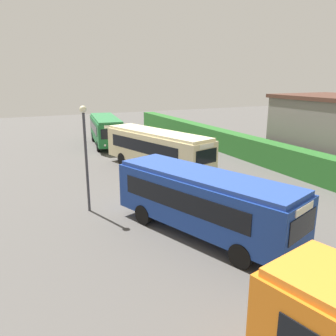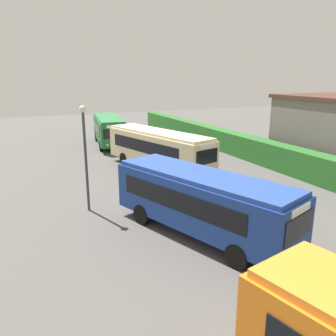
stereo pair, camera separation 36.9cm
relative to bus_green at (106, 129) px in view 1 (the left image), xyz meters
The scene contains 8 objects.
ground_plane 19.16m from the bus_green, ahead, with size 100.09×100.09×0.00m, color #514F4C.
bus_green is the anchor object (origin of this frame).
bus_cream 11.36m from the bus_green, ahead, with size 10.48×5.11×3.07m.
bus_blue 22.54m from the bus_green, ahead, with size 9.43×5.46×2.96m.
person_left 19.69m from the bus_green, ahead, with size 0.50×0.42×1.66m.
person_center 20.71m from the bus_green, ahead, with size 0.51×0.45×1.74m.
hedge_row 21.34m from the bus_green, 27.02° to the left, with size 62.05×1.47×1.96m, color #286526.
lamppost 18.34m from the bus_green, 18.33° to the right, with size 0.36×0.36×5.68m.
Camera 1 is at (15.90, -7.49, 7.15)m, focal length 36.50 mm.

